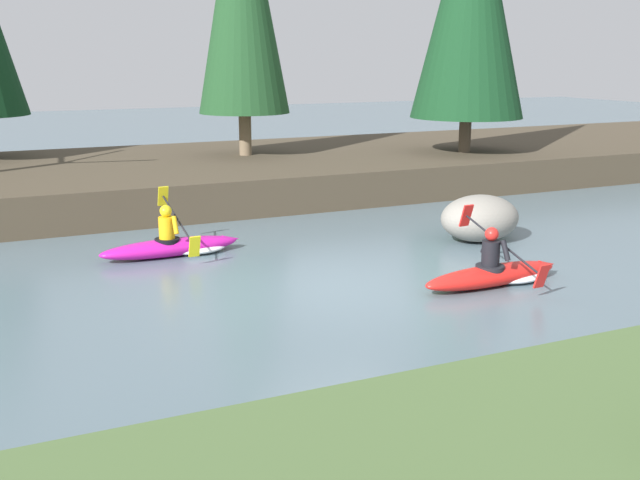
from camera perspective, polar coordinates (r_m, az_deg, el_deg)
name	(u,v)px	position (r m, az deg, el deg)	size (l,w,h in m)	color
ground_plane	(340,286)	(12.53, 1.53, -3.54)	(90.00, 90.00, 0.00)	slate
riverbank_far	(188,176)	(21.42, -9.99, 4.82)	(44.00, 8.33, 0.92)	#473D2D
kayaker_lead	(497,273)	(12.93, 13.35, -2.46)	(2.79, 2.07, 1.20)	red
kayaker_middle	(176,245)	(14.66, -10.92, -0.40)	(2.79, 2.07, 1.20)	#C61999
boulder_midstream	(480,218)	(15.82, 12.08, 1.64)	(1.70, 1.33, 0.96)	gray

